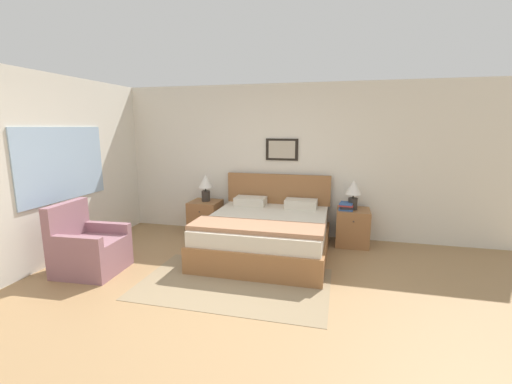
% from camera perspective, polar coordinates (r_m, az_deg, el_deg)
% --- Properties ---
extents(ground_plane, '(16.00, 16.00, 0.00)m').
position_cam_1_polar(ground_plane, '(3.85, -5.43, -18.57)').
color(ground_plane, '#99754C').
extents(wall_back, '(7.78, 0.09, 2.60)m').
position_cam_1_polar(wall_back, '(6.00, 2.97, 5.22)').
color(wall_back, silver).
rests_on(wall_back, ground_plane).
extents(wall_left, '(0.08, 5.08, 2.60)m').
position_cam_1_polar(wall_left, '(5.94, -26.74, 4.03)').
color(wall_left, silver).
rests_on(wall_left, ground_plane).
extents(area_rug_main, '(2.29, 1.42, 0.01)m').
position_cam_1_polar(area_rug_main, '(4.33, -3.66, -14.94)').
color(area_rug_main, '#897556').
rests_on(area_rug_main, ground_plane).
extents(bed, '(1.80, 1.97, 1.08)m').
position_cam_1_polar(bed, '(5.17, 1.73, -6.94)').
color(bed, '#936038').
rests_on(bed, ground_plane).
extents(armchair, '(0.80, 0.77, 0.92)m').
position_cam_1_polar(armchair, '(5.05, -26.17, -8.56)').
color(armchair, '#8E606B').
rests_on(armchair, ground_plane).
extents(nightstand_near_window, '(0.51, 0.54, 0.59)m').
position_cam_1_polar(nightstand_near_window, '(6.20, -8.41, -4.18)').
color(nightstand_near_window, '#936038').
rests_on(nightstand_near_window, ground_plane).
extents(nightstand_by_door, '(0.51, 0.54, 0.59)m').
position_cam_1_polar(nightstand_by_door, '(5.76, 15.79, -5.65)').
color(nightstand_by_door, '#936038').
rests_on(nightstand_by_door, ground_plane).
extents(table_lamp_near_window, '(0.25, 0.25, 0.47)m').
position_cam_1_polar(table_lamp_near_window, '(6.08, -8.41, 1.26)').
color(table_lamp_near_window, '#2D2823').
rests_on(table_lamp_near_window, nightstand_near_window).
extents(table_lamp_by_door, '(0.25, 0.25, 0.47)m').
position_cam_1_polar(table_lamp_by_door, '(5.63, 15.93, 0.21)').
color(table_lamp_by_door, '#2D2823').
rests_on(table_lamp_by_door, nightstand_by_door).
extents(book_thick_bottom, '(0.24, 0.25, 0.03)m').
position_cam_1_polar(book_thick_bottom, '(5.63, 14.78, -2.73)').
color(book_thick_bottom, '#335693').
rests_on(book_thick_bottom, nightstand_by_door).
extents(book_hardcover_middle, '(0.19, 0.25, 0.04)m').
position_cam_1_polar(book_hardcover_middle, '(5.62, 14.80, -2.41)').
color(book_hardcover_middle, '#232328').
rests_on(book_hardcover_middle, book_thick_bottom).
extents(book_novel_upper, '(0.24, 0.24, 0.02)m').
position_cam_1_polar(book_novel_upper, '(5.61, 14.81, -2.11)').
color(book_novel_upper, '#B7332D').
rests_on(book_novel_upper, book_hardcover_middle).
extents(book_slim_near_top, '(0.23, 0.25, 0.03)m').
position_cam_1_polar(book_slim_near_top, '(5.61, 14.83, -1.85)').
color(book_slim_near_top, '#335693').
rests_on(book_slim_near_top, book_novel_upper).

